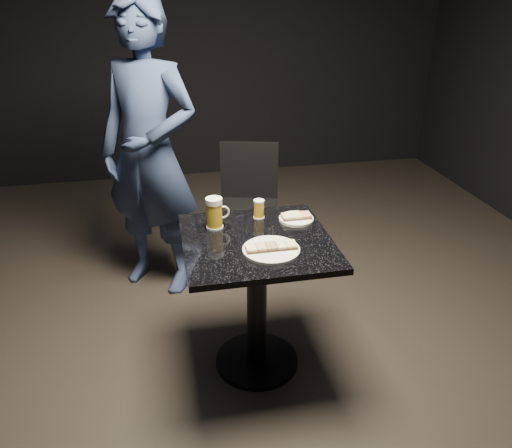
# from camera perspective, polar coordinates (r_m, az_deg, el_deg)

# --- Properties ---
(floor) EXTENTS (6.00, 6.00, 0.00)m
(floor) POSITION_cam_1_polar(r_m,az_deg,el_deg) (2.79, 0.08, -15.48)
(floor) COLOR black
(floor) RESTS_ON ground
(plate_large) EXTENTS (0.26, 0.26, 0.01)m
(plate_large) POSITION_cam_1_polar(r_m,az_deg,el_deg) (2.26, 1.74, -2.97)
(plate_large) COLOR white
(plate_large) RESTS_ON table
(plate_small) EXTENTS (0.18, 0.18, 0.01)m
(plate_small) POSITION_cam_1_polar(r_m,az_deg,el_deg) (2.55, 4.62, 0.57)
(plate_small) COLOR white
(plate_small) RESTS_ON table
(patron) EXTENTS (0.79, 0.72, 1.81)m
(patron) POSITION_cam_1_polar(r_m,az_deg,el_deg) (3.13, -12.07, 7.89)
(patron) COLOR navy
(patron) RESTS_ON floor
(table) EXTENTS (0.70, 0.70, 0.75)m
(table) POSITION_cam_1_polar(r_m,az_deg,el_deg) (2.48, 0.09, -6.68)
(table) COLOR black
(table) RESTS_ON floor
(beer_mug) EXTENTS (0.12, 0.08, 0.16)m
(beer_mug) POSITION_cam_1_polar(r_m,az_deg,el_deg) (2.45, -4.73, 1.26)
(beer_mug) COLOR silver
(beer_mug) RESTS_ON table
(beer_tumbler) EXTENTS (0.06, 0.06, 0.10)m
(beer_tumbler) POSITION_cam_1_polar(r_m,az_deg,el_deg) (2.55, 0.34, 1.73)
(beer_tumbler) COLOR silver
(beer_tumbler) RESTS_ON table
(chair) EXTENTS (0.49, 0.49, 0.87)m
(chair) POSITION_cam_1_polar(r_m,az_deg,el_deg) (3.43, -0.89, 2.82)
(chair) COLOR black
(chair) RESTS_ON floor
(canapes_on_plate_large) EXTENTS (0.23, 0.07, 0.02)m
(canapes_on_plate_large) POSITION_cam_1_polar(r_m,az_deg,el_deg) (2.25, 1.75, -2.61)
(canapes_on_plate_large) COLOR #4C3521
(canapes_on_plate_large) RESTS_ON plate_large
(canapes_on_plate_small) EXTENTS (0.15, 0.07, 0.02)m
(canapes_on_plate_small) POSITION_cam_1_polar(r_m,az_deg,el_deg) (2.54, 4.64, 0.91)
(canapes_on_plate_small) COLOR #4C3521
(canapes_on_plate_small) RESTS_ON plate_small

